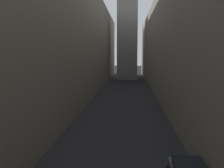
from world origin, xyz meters
name	(u,v)px	position (x,y,z in m)	size (l,w,h in m)	color
ground_plane	(125,96)	(0.00, 48.00, 0.00)	(264.00, 264.00, 0.00)	#232326
building_block_left	(69,42)	(-10.84, 50.00, 10.16)	(10.67, 108.00, 20.32)	#756B5B
building_block_right	(183,47)	(10.88, 50.00, 9.15)	(10.76, 108.00, 18.30)	gray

